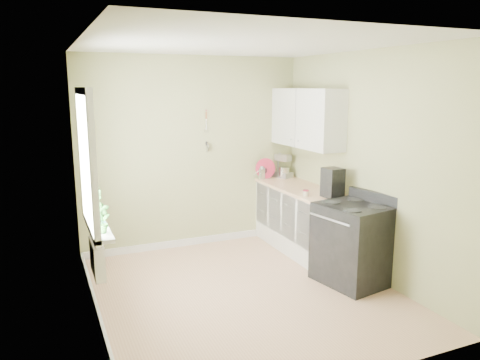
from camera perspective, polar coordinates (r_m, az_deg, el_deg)
name	(u,v)px	position (r m, az deg, el deg)	size (l,w,h in m)	color
floor	(244,293)	(5.42, 0.54, -13.63)	(3.20, 3.60, 0.02)	tan
ceiling	(245,43)	(4.93, 0.60, 16.38)	(3.20, 3.60, 0.02)	white
wall_back	(193,153)	(6.67, -5.79, 3.29)	(3.20, 0.02, 2.70)	tan
wall_left	(88,187)	(4.60, -18.09, -0.86)	(0.02, 3.60, 2.70)	tan
wall_right	(367,165)	(5.83, 15.18, 1.80)	(0.02, 3.60, 2.70)	tan
base_cabinets	(300,220)	(6.66, 7.30, -4.81)	(0.60, 1.60, 0.87)	white
countertop	(300,188)	(6.55, 7.32, -0.99)	(0.64, 1.60, 0.04)	#E3B58B
upper_cabinets	(306,118)	(6.57, 8.11, 7.50)	(0.35, 1.40, 0.80)	white
window	(86,161)	(4.86, -18.27, 2.16)	(0.06, 1.14, 1.44)	white
window_sill	(98,226)	(5.01, -16.97, -5.36)	(0.18, 1.14, 0.04)	white
radiator	(97,258)	(5.06, -17.02, -9.13)	(0.12, 0.50, 0.35)	white
wall_utensils	(207,138)	(6.68, -4.11, 5.19)	(0.02, 0.14, 0.58)	#E3B58B
stove	(352,243)	(5.66, 13.55, -7.51)	(0.80, 0.87, 1.07)	black
stand_mixer	(281,166)	(7.19, 5.08, 1.68)	(0.29, 0.36, 0.39)	#B2B2B7
kettle	(262,172)	(7.03, 2.66, 0.93)	(0.20, 0.11, 0.20)	silver
coffee_maker	(332,183)	(5.95, 11.20, -0.42)	(0.23, 0.25, 0.37)	black
red_tray	(265,168)	(7.05, 3.11, 1.42)	(0.31, 0.31, 0.02)	#B52542
jar	(306,193)	(5.97, 8.02, -1.60)	(0.08, 0.08, 0.08)	#C5B699
plant_a	(102,218)	(4.64, -16.47, -4.46)	(0.16, 0.11, 0.30)	#296C23
plant_b	(96,205)	(5.08, -17.14, -2.95)	(0.19, 0.15, 0.34)	#296C23
plant_c	(94,202)	(5.23, -17.34, -2.55)	(0.19, 0.19, 0.34)	#296C23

